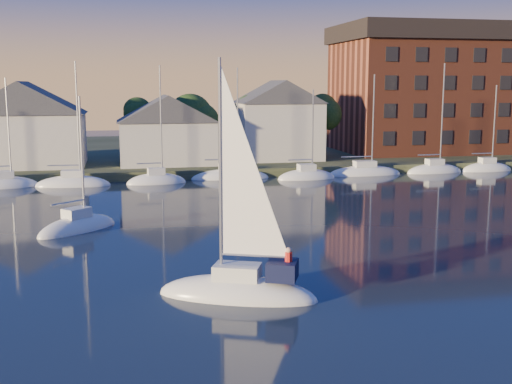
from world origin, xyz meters
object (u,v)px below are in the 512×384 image
object	(u,v)px
condo_block	(447,88)
hero_sailboat	(240,287)
clubhouse_west	(25,123)
drifting_sailboat_left	(78,229)
clubhouse_east	(278,119)
clubhouse_centre	(167,129)

from	to	relation	value
condo_block	hero_sailboat	xyz separation A→B (m)	(-39.91, -54.54, -9.25)
clubhouse_west	hero_sailboat	world-z (taller)	hero_sailboat
drifting_sailboat_left	condo_block	bearing A→B (deg)	-4.23
clubhouse_west	hero_sailboat	distance (m)	50.53
clubhouse_east	hero_sailboat	distance (m)	50.84
clubhouse_west	clubhouse_centre	bearing A→B (deg)	-3.58
clubhouse_east	condo_block	world-z (taller)	condo_block
clubhouse_centre	drifting_sailboat_left	distance (m)	31.54
hero_sailboat	drifting_sailboat_left	xyz separation A→B (m)	(-8.69, 16.67, -0.45)
condo_block	clubhouse_west	bearing A→B (deg)	-172.93
clubhouse_centre	clubhouse_east	distance (m)	14.17
clubhouse_west	drifting_sailboat_left	bearing A→B (deg)	-76.54
clubhouse_west	drifting_sailboat_left	distance (m)	32.33
clubhouse_centre	condo_block	world-z (taller)	condo_block
condo_block	clubhouse_centre	bearing A→B (deg)	-168.76
clubhouse_east	clubhouse_centre	bearing A→B (deg)	-171.87
clubhouse_east	condo_block	bearing A→B (deg)	12.89
clubhouse_west	hero_sailboat	xyz separation A→B (m)	(16.09, -47.59, -5.39)
clubhouse_west	clubhouse_centre	xyz separation A→B (m)	(16.00, -1.00, -0.80)
drifting_sailboat_left	clubhouse_east	bearing A→B (deg)	12.55
clubhouse_west	condo_block	distance (m)	56.56
clubhouse_east	clubhouse_west	bearing A→B (deg)	-178.09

